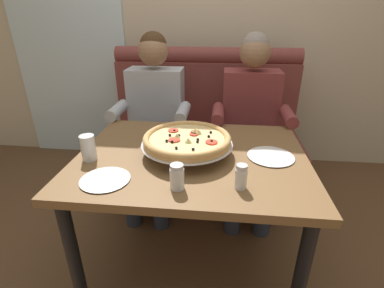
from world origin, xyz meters
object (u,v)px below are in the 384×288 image
pizza (187,139)px  drinking_glass (89,149)px  booth_bench (203,140)px  diner_right (250,118)px  dining_table (192,170)px  shaker_oregano (177,178)px  shaker_parmesan (241,178)px  diner_left (154,114)px  plate_near_right (105,178)px  plate_near_left (271,155)px

pizza → drinking_glass: drinking_glass is taller
booth_bench → diner_right: size_ratio=1.22×
dining_table → drinking_glass: (-0.49, -0.11, 0.15)m
dining_table → shaker_oregano: size_ratio=10.52×
diner_right → shaker_parmesan: diner_right is taller
shaker_parmesan → shaker_oregano: bearing=-173.2°
diner_left → shaker_oregano: 1.02m
diner_right → shaker_parmesan: bearing=-97.2°
pizza → shaker_oregano: (-0.00, -0.32, -0.03)m
diner_right → plate_near_right: size_ratio=5.92×
diner_right → diner_left: bearing=180.0°
booth_bench → drinking_glass: booth_bench is taller
diner_right → plate_near_right: bearing=-126.5°
dining_table → booth_bench: bearing=90.0°
booth_bench → shaker_parmesan: 1.28m
dining_table → diner_left: diner_left is taller
diner_left → diner_right: same height
diner_left → diner_right: 0.70m
diner_left → plate_near_left: (0.75, -0.64, 0.03)m
booth_bench → shaker_oregano: booth_bench is taller
pizza → plate_near_right: size_ratio=2.13×
dining_table → drinking_glass: bearing=-167.4°
booth_bench → plate_near_left: booth_bench is taller
shaker_oregano → diner_left: bearing=108.5°
shaker_oregano → dining_table: bearing=85.1°
diner_right → pizza: 0.75m
diner_left → diner_right: (0.70, 0.00, 0.00)m
pizza → shaker_oregano: pizza is taller
plate_near_right → booth_bench: bearing=74.0°
diner_left → plate_near_left: bearing=-40.8°
booth_bench → plate_near_right: size_ratio=7.22×
booth_bench → plate_near_left: 1.05m
booth_bench → diner_left: (-0.35, -0.27, 0.31)m
booth_bench → dining_table: size_ratio=1.34×
diner_right → pizza: bearing=-120.0°
pizza → dining_table: bearing=-11.9°
booth_bench → pizza: size_ratio=3.39×
dining_table → diner_right: bearing=61.9°
shaker_parmesan → plate_near_left: shaker_parmesan is taller
diner_right → shaker_parmesan: (-0.12, -0.94, 0.06)m
plate_near_right → dining_table: bearing=39.6°
shaker_oregano → pizza: bearing=89.5°
dining_table → plate_near_left: bearing=1.5°
shaker_oregano → shaker_parmesan: shaker_oregano is taller
diner_right → pizza: diner_right is taller
booth_bench → plate_near_right: booth_bench is taller
dining_table → plate_near_left: (0.40, 0.01, 0.10)m
shaker_oregano → shaker_parmesan: 0.26m
pizza → plate_near_left: 0.43m
shaker_oregano → drinking_glass: size_ratio=0.86×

